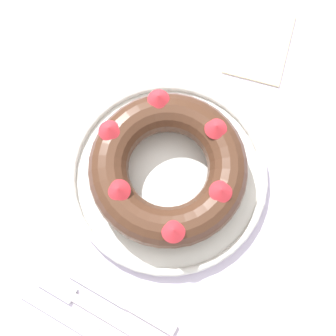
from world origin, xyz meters
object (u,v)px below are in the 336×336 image
object	(u,v)px
serving_knife	(98,336)
napkin	(259,44)
cake_knife	(129,304)
fork	(90,307)
serving_dish	(168,175)
bundt_cake	(168,168)

from	to	relation	value
serving_knife	napkin	bearing A→B (deg)	5.15
serving_knife	napkin	distance (m)	0.54
cake_knife	napkin	size ratio (longest dim) A/B	1.27
fork	napkin	xyz separation A→B (m)	(0.52, -0.03, -0.00)
serving_dish	fork	world-z (taller)	serving_dish
fork	napkin	bearing A→B (deg)	-6.81
bundt_cake	serving_knife	xyz separation A→B (m)	(-0.26, -0.03, -0.05)
serving_knife	cake_knife	bearing A→B (deg)	-9.82
serving_dish	cake_knife	distance (m)	0.20
napkin	bundt_cake	bearing A→B (deg)	175.29
bundt_cake	cake_knife	distance (m)	0.21
serving_dish	napkin	distance (m)	0.29
bundt_cake	fork	xyz separation A→B (m)	(-0.23, 0.00, -0.05)
fork	napkin	distance (m)	0.52
serving_knife	napkin	xyz separation A→B (m)	(0.54, 0.01, -0.00)
bundt_cake	serving_knife	size ratio (longest dim) A/B	1.03
serving_dish	serving_knife	distance (m)	0.26
bundt_cake	napkin	world-z (taller)	bundt_cake
serving_dish	cake_knife	world-z (taller)	serving_dish
fork	serving_knife	distance (m)	0.04
serving_knife	cake_knife	xyz separation A→B (m)	(0.06, -0.02, 0.00)
bundt_cake	fork	world-z (taller)	bundt_cake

